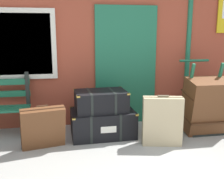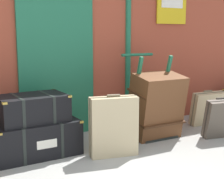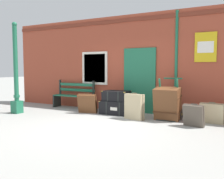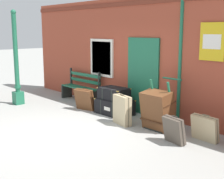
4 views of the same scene
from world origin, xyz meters
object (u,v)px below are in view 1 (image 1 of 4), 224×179
(steamer_trunk_middle, at_px, (101,101))
(suitcase_beige, at_px, (43,128))
(steamer_trunk_base, at_px, (103,123))
(suitcase_cream, at_px, (162,121))
(porters_trolley, at_px, (200,114))
(large_brown_trunk, at_px, (206,106))

(steamer_trunk_middle, bearing_deg, suitcase_beige, -158.42)
(steamer_trunk_base, height_order, suitcase_cream, suitcase_cream)
(steamer_trunk_base, height_order, steamer_trunk_middle, steamer_trunk_middle)
(porters_trolley, bearing_deg, steamer_trunk_middle, 179.60)
(steamer_trunk_base, bearing_deg, large_brown_trunk, -6.59)
(large_brown_trunk, height_order, suitcase_beige, large_brown_trunk)
(steamer_trunk_base, xyz_separation_m, suitcase_cream, (0.82, -0.51, 0.15))
(steamer_trunk_base, distance_m, porters_trolley, 1.68)
(large_brown_trunk, height_order, suitcase_cream, large_brown_trunk)
(suitcase_cream, bearing_deg, large_brown_trunk, 19.82)
(steamer_trunk_base, bearing_deg, suitcase_beige, -158.83)
(steamer_trunk_base, distance_m, suitcase_beige, 0.98)
(steamer_trunk_middle, distance_m, large_brown_trunk, 1.72)
(steamer_trunk_base, relative_size, suitcase_beige, 1.57)
(porters_trolley, bearing_deg, suitcase_cream, -150.42)
(suitcase_beige, bearing_deg, large_brown_trunk, 3.47)
(steamer_trunk_middle, height_order, porters_trolley, porters_trolley)
(suitcase_cream, bearing_deg, steamer_trunk_base, 148.24)
(suitcase_cream, xyz_separation_m, suitcase_beige, (-1.73, 0.15, -0.05))
(suitcase_beige, bearing_deg, suitcase_cream, -5.13)
(large_brown_trunk, relative_size, suitcase_cream, 1.23)
(steamer_trunk_middle, relative_size, porters_trolley, 0.71)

